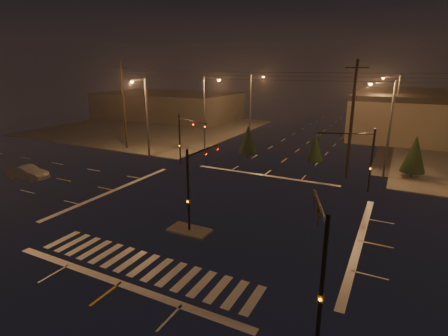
{
  "coord_description": "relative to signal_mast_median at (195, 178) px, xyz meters",
  "views": [
    {
      "loc": [
        12.51,
        -23.04,
        11.31
      ],
      "look_at": [
        -0.47,
        2.34,
        3.0
      ],
      "focal_mm": 28.0,
      "sensor_mm": 36.0,
      "label": 1
    }
  ],
  "objects": [
    {
      "name": "stop_bar_far",
      "position": [
        -0.0,
        14.07,
        -3.75
      ],
      "size": [
        16.0,
        0.5,
        0.01
      ],
      "primitive_type": "cube",
      "color": "beige",
      "rests_on": "ground"
    },
    {
      "name": "signal_mast_ne",
      "position": [
        9.5,
        13.21,
        0.04
      ],
      "size": [
        4.84,
        1.86,
        6.0
      ],
      "color": "black",
      "rests_on": "ground"
    },
    {
      "name": "conifer_4",
      "position": [
        3.93,
        20.02,
        -1.52
      ],
      "size": [
        1.97,
        1.97,
        3.77
      ],
      "color": "black",
      "rests_on": "ground"
    },
    {
      "name": "signal_mast_median",
      "position": [
        0.0,
        0.0,
        0.0
      ],
      "size": [
        0.25,
        4.59,
        6.0
      ],
      "color": "black",
      "rests_on": "ground"
    },
    {
      "name": "median_island",
      "position": [
        -0.0,
        -0.93,
        -3.68
      ],
      "size": [
        3.0,
        1.6,
        0.15
      ],
      "primitive_type": "cube",
      "color": "#45423D",
      "rests_on": "ground"
    },
    {
      "name": "utility_pole_1",
      "position": [
        8.0,
        17.07,
        2.38
      ],
      "size": [
        2.2,
        0.32,
        12.0
      ],
      "color": "black",
      "rests_on": "ground"
    },
    {
      "name": "car_crossing",
      "position": [
        -21.41,
        1.49,
        -3.0
      ],
      "size": [
        4.72,
        2.17,
        1.5
      ],
      "primitive_type": "imported",
      "rotation": [
        0.0,
        0.0,
        1.7
      ],
      "color": "slate",
      "rests_on": "ground"
    },
    {
      "name": "commercial_block",
      "position": [
        -35.0,
        45.07,
        -0.95
      ],
      "size": [
        30.0,
        18.0,
        5.6
      ],
      "primitive_type": "cube",
      "color": "#413C39",
      "rests_on": "ground"
    },
    {
      "name": "stop_bar_near",
      "position": [
        -0.0,
        -7.93,
        -3.75
      ],
      "size": [
        16.0,
        0.5,
        0.01
      ],
      "primitive_type": "cube",
      "color": "beige",
      "rests_on": "ground"
    },
    {
      "name": "streetlight_2",
      "position": [
        -11.18,
        37.07,
        2.05
      ],
      "size": [
        2.77,
        0.32,
        10.0
      ],
      "color": "#38383A",
      "rests_on": "ground"
    },
    {
      "name": "conifer_0",
      "position": [
        14.12,
        20.21,
        -1.13
      ],
      "size": [
        2.46,
        2.46,
        4.54
      ],
      "color": "black",
      "rests_on": "ground"
    },
    {
      "name": "ground",
      "position": [
        -0.0,
        3.07,
        -3.75
      ],
      "size": [
        140.0,
        140.0,
        0.0
      ],
      "primitive_type": "plane",
      "color": "black",
      "rests_on": "ground"
    },
    {
      "name": "streetlight_1",
      "position": [
        -11.18,
        21.07,
        2.05
      ],
      "size": [
        2.77,
        0.32,
        10.0
      ],
      "color": "#38383A",
      "rests_on": "ground"
    },
    {
      "name": "conifer_3",
      "position": [
        -4.47,
        19.86,
        -1.26
      ],
      "size": [
        2.3,
        2.3,
        4.29
      ],
      "color": "black",
      "rests_on": "ground"
    },
    {
      "name": "crosswalk",
      "position": [
        -0.0,
        -5.93,
        -3.75
      ],
      "size": [
        15.0,
        2.6,
        0.01
      ],
      "primitive_type": "cube",
      "color": "beige",
      "rests_on": "ground"
    },
    {
      "name": "streetlight_5",
      "position": [
        -16.0,
        14.26,
        2.05
      ],
      "size": [
        0.32,
        2.77,
        10.0
      ],
      "color": "#38383A",
      "rests_on": "ground"
    },
    {
      "name": "signal_mast_nw",
      "position": [
        -9.5,
        13.21,
        0.04
      ],
      "size": [
        4.84,
        1.86,
        6.0
      ],
      "color": "black",
      "rests_on": "ground"
    },
    {
      "name": "signal_mast_se",
      "position": [
        10.23,
        -6.68,
        -0.04
      ],
      "size": [
        1.55,
        3.87,
        6.0
      ],
      "color": "black",
      "rests_on": "ground"
    },
    {
      "name": "utility_pole_0",
      "position": [
        -22.0,
        17.07,
        2.38
      ],
      "size": [
        2.2,
        0.32,
        12.0
      ],
      "color": "black",
      "rests_on": "ground"
    },
    {
      "name": "streetlight_4",
      "position": [
        11.18,
        39.07,
        2.05
      ],
      "size": [
        2.77,
        0.32,
        10.0
      ],
      "color": "#38383A",
      "rests_on": "ground"
    },
    {
      "name": "streetlight_3",
      "position": [
        11.18,
        19.07,
        2.05
      ],
      "size": [
        2.77,
        0.32,
        10.0
      ],
      "color": "#38383A",
      "rests_on": "ground"
    },
    {
      "name": "sidewalk_nw",
      "position": [
        -30.0,
        33.07,
        -3.69
      ],
      "size": [
        36.0,
        36.0,
        0.12
      ],
      "primitive_type": "cube",
      "color": "#45423D",
      "rests_on": "ground"
    }
  ]
}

